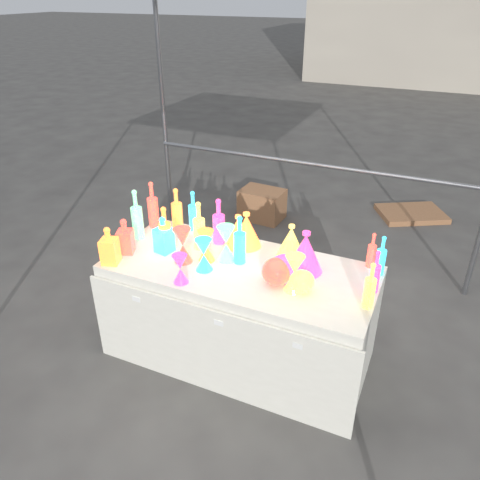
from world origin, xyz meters
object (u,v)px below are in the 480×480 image
at_px(display_table, 239,312).
at_px(hourglass_0, 183,245).
at_px(cardboard_box_closed, 262,204).
at_px(decanter_0, 109,245).
at_px(lampshade_0, 246,229).
at_px(bottle_0, 177,208).

relative_size(display_table, hourglass_0, 7.49).
bearing_deg(cardboard_box_closed, display_table, -68.38).
bearing_deg(decanter_0, lampshade_0, 21.47).
xyz_separation_m(display_table, hourglass_0, (-0.38, -0.09, 0.50)).
relative_size(decanter_0, lampshade_0, 1.03).
xyz_separation_m(cardboard_box_closed, bottle_0, (0.03, -1.87, 0.74)).
bearing_deg(hourglass_0, cardboard_box_closed, 98.17).
xyz_separation_m(cardboard_box_closed, hourglass_0, (0.33, -2.28, 0.70)).
bearing_deg(display_table, bottle_0, 153.71).
distance_m(display_table, bottle_0, 0.92).
relative_size(bottle_0, decanter_0, 1.22).
bearing_deg(bottle_0, lampshade_0, -4.04).
height_order(decanter_0, lampshade_0, decanter_0).
xyz_separation_m(cardboard_box_closed, lampshade_0, (0.63, -1.91, 0.70)).
bearing_deg(display_table, cardboard_box_closed, 107.78).
distance_m(decanter_0, hourglass_0, 0.49).
bearing_deg(hourglass_0, bottle_0, 125.15).
bearing_deg(bottle_0, hourglass_0, -54.85).
bearing_deg(display_table, hourglass_0, -167.19).
relative_size(bottle_0, lampshade_0, 1.25).
bearing_deg(cardboard_box_closed, decanter_0, -88.61).
xyz_separation_m(display_table, decanter_0, (-0.81, -0.30, 0.51)).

